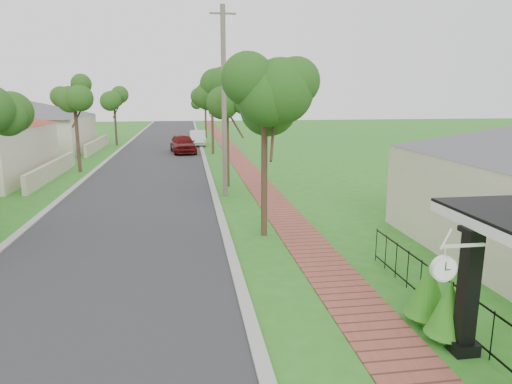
{
  "coord_description": "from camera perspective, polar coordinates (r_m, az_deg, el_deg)",
  "views": [
    {
      "loc": [
        -0.58,
        -8.31,
        4.89
      ],
      "look_at": [
        1.76,
        7.33,
        1.5
      ],
      "focal_mm": 32.0,
      "sensor_mm": 36.0,
      "label": 1
    }
  ],
  "objects": [
    {
      "name": "ground",
      "position": [
        9.66,
        -4.1,
        -18.34
      ],
      "size": [
        160.0,
        160.0,
        0.0
      ],
      "primitive_type": "plane",
      "color": "#2A721B",
      "rests_on": "ground"
    },
    {
      "name": "parked_car_white",
      "position": [
        45.27,
        -7.28,
        6.69
      ],
      "size": [
        1.6,
        4.35,
        1.42
      ],
      "primitive_type": "imported",
      "rotation": [
        0.0,
        0.0,
        -0.02
      ],
      "color": "white",
      "rests_on": "ground"
    },
    {
      "name": "far_house_grey",
      "position": [
        44.76,
        -27.5,
        7.48
      ],
      "size": [
        15.56,
        15.56,
        4.6
      ],
      "color": "beige",
      "rests_on": "ground"
    },
    {
      "name": "kerb_right",
      "position": [
        28.76,
        -5.94,
        2.23
      ],
      "size": [
        0.3,
        120.0,
        0.1
      ],
      "primitive_type": "cube",
      "color": "#9E9E99",
      "rests_on": "ground"
    },
    {
      "name": "parked_car_red",
      "position": [
        39.47,
        -9.12,
        5.99
      ],
      "size": [
        2.51,
        4.91,
        1.6
      ],
      "primitive_type": "imported",
      "rotation": [
        0.0,
        0.0,
        0.14
      ],
      "color": "#570D0D",
      "rests_on": "ground"
    },
    {
      "name": "kerb_left",
      "position": [
        29.36,
        -20.32,
        1.75
      ],
      "size": [
        0.3,
        120.0,
        0.1
      ],
      "primitive_type": "cube",
      "color": "#9E9E99",
      "rests_on": "ground"
    },
    {
      "name": "near_tree",
      "position": [
        15.53,
        1.07,
        11.75
      ],
      "size": [
        2.34,
        2.34,
        6.01
      ],
      "color": "#382619",
      "rests_on": "ground"
    },
    {
      "name": "utility_pole",
      "position": [
        22.01,
        -4.02,
        11.07
      ],
      "size": [
        1.2,
        0.24,
        8.9
      ],
      "color": "#6D6355",
      "rests_on": "ground"
    },
    {
      "name": "picket_fence",
      "position": [
        10.87,
        23.27,
        -12.58
      ],
      "size": [
        0.03,
        8.02,
        1.0
      ],
      "color": "black",
      "rests_on": "ground"
    },
    {
      "name": "street_trees",
      "position": [
        35.23,
        -12.49,
        11.23
      ],
      "size": [
        10.7,
        37.65,
        5.89
      ],
      "color": "#382619",
      "rests_on": "ground"
    },
    {
      "name": "road",
      "position": [
        28.83,
        -13.21,
        2.0
      ],
      "size": [
        7.0,
        120.0,
        0.02
      ],
      "primitive_type": "cube",
      "color": "#28282B",
      "rests_on": "ground"
    },
    {
      "name": "porch_post",
      "position": [
        9.69,
        24.9,
        -11.97
      ],
      "size": [
        0.48,
        0.48,
        2.52
      ],
      "color": "black",
      "rests_on": "ground"
    },
    {
      "name": "hedge_row",
      "position": [
        9.45,
        25.64,
        -14.62
      ],
      "size": [
        0.84,
        4.28,
        2.19
      ],
      "color": "#186F16",
      "rests_on": "ground"
    },
    {
      "name": "station_clock",
      "position": [
        8.68,
        22.54,
        -8.64
      ],
      "size": [
        0.97,
        0.13,
        0.67
      ],
      "color": "white",
      "rests_on": "ground"
    },
    {
      "name": "sidewalk",
      "position": [
        28.98,
        -0.8,
        2.38
      ],
      "size": [
        1.5,
        120.0,
        0.03
      ],
      "primitive_type": "cube",
      "color": "brown",
      "rests_on": "ground"
    }
  ]
}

